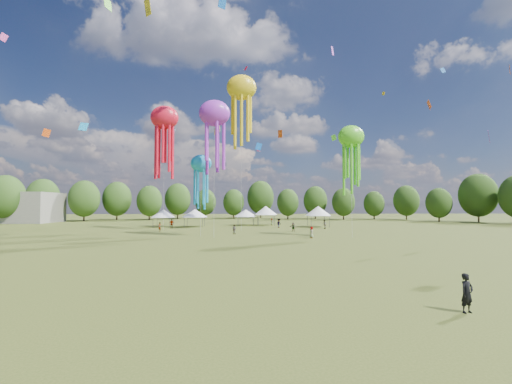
{
  "coord_description": "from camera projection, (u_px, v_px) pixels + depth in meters",
  "views": [
    {
      "loc": [
        -2.2,
        -16.33,
        4.76
      ],
      "look_at": [
        -0.72,
        15.0,
        6.0
      ],
      "focal_mm": 22.56,
      "sensor_mm": 36.0,
      "label": 1
    }
  ],
  "objects": [
    {
      "name": "treeline",
      "position": [
        234.0,
        197.0,
        78.69
      ],
      "size": [
        201.57,
        95.24,
        13.43
      ],
      "color": "#38281C",
      "rests_on": "ground"
    },
    {
      "name": "ground",
      "position": [
        284.0,
        299.0,
        16.21
      ],
      "size": [
        300.0,
        300.0,
        0.0
      ],
      "primitive_type": "plane",
      "color": "#384416",
      "rests_on": "ground"
    },
    {
      "name": "spectators_far",
      "position": [
        267.0,
        225.0,
        61.96
      ],
      "size": [
        31.37,
        30.26,
        1.85
      ],
      "color": "gray",
      "rests_on": "ground"
    },
    {
      "name": "festival_tents",
      "position": [
        243.0,
        212.0,
        71.27
      ],
      "size": [
        38.39,
        12.23,
        4.46
      ],
      "color": "#47474C",
      "rests_on": "ground"
    },
    {
      "name": "spectator_near",
      "position": [
        234.0,
        229.0,
        51.79
      ],
      "size": [
        0.94,
        0.88,
        1.55
      ],
      "primitive_type": "imported",
      "rotation": [
        0.0,
        0.0,
        2.63
      ],
      "color": "gray",
      "rests_on": "ground"
    },
    {
      "name": "show_kites",
      "position": [
        222.0,
        124.0,
        55.27
      ],
      "size": [
        34.96,
        17.12,
        29.08
      ],
      "color": "purple",
      "rests_on": "ground"
    },
    {
      "name": "small_kites",
      "position": [
        253.0,
        68.0,
        59.1
      ],
      "size": [
        77.1,
        55.59,
        45.75
      ],
      "color": "purple",
      "rests_on": "ground"
    },
    {
      "name": "observer_main",
      "position": [
        467.0,
        293.0,
        14.16
      ],
      "size": [
        0.72,
        0.58,
        1.72
      ],
      "primitive_type": "imported",
      "rotation": [
        0.0,
        0.0,
        0.29
      ],
      "color": "black",
      "rests_on": "ground"
    }
  ]
}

